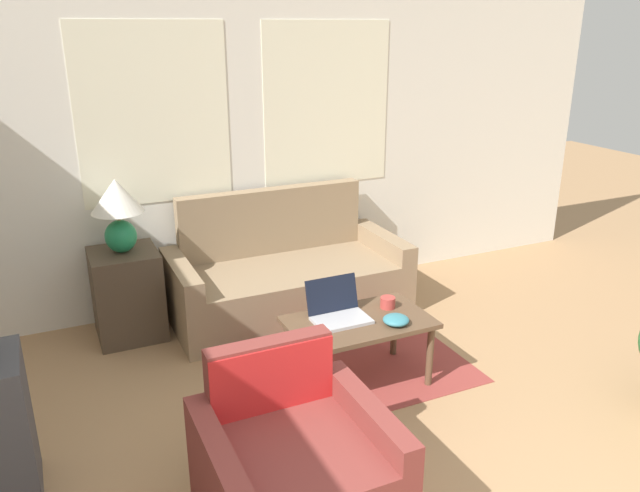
% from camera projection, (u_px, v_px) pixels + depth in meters
% --- Properties ---
extents(wall_back, '(6.56, 0.06, 2.60)m').
position_uv_depth(wall_back, '(256.00, 140.00, 4.91)').
color(wall_back, white).
rests_on(wall_back, ground_plane).
extents(rug, '(1.60, 1.85, 0.01)m').
position_uv_depth(rug, '(321.00, 343.00, 4.48)').
color(rug, brown).
rests_on(rug, ground_plane).
extents(couch, '(1.80, 0.84, 0.94)m').
position_uv_depth(couch, '(285.00, 279.00, 4.92)').
color(couch, '#937A5B').
rests_on(couch, ground_plane).
extents(armchair, '(0.80, 0.76, 0.80)m').
position_uv_depth(armchair, '(293.00, 473.00, 2.80)').
color(armchair, brown).
rests_on(armchair, ground_plane).
extents(side_table, '(0.47, 0.47, 0.65)m').
position_uv_depth(side_table, '(127.00, 294.00, 4.51)').
color(side_table, '#4C3D2D').
rests_on(side_table, ground_plane).
extents(table_lamp, '(0.36, 0.36, 0.53)m').
position_uv_depth(table_lamp, '(117.00, 207.00, 4.28)').
color(table_lamp, '#1E8451').
rests_on(table_lamp, side_table).
extents(coffee_table, '(0.89, 0.53, 0.44)m').
position_uv_depth(coffee_table, '(359.00, 328.00, 3.88)').
color(coffee_table, brown).
rests_on(coffee_table, ground_plane).
extents(laptop, '(0.34, 0.29, 0.24)m').
position_uv_depth(laptop, '(338.00, 310.00, 3.86)').
color(laptop, '#B7B7BC').
rests_on(laptop, coffee_table).
extents(cup_navy, '(0.10, 0.10, 0.07)m').
position_uv_depth(cup_navy, '(388.00, 302.00, 4.02)').
color(cup_navy, '#B23D38').
rests_on(cup_navy, coffee_table).
extents(snack_bowl, '(0.16, 0.16, 0.06)m').
position_uv_depth(snack_bowl, '(396.00, 320.00, 3.80)').
color(snack_bowl, teal).
rests_on(snack_bowl, coffee_table).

